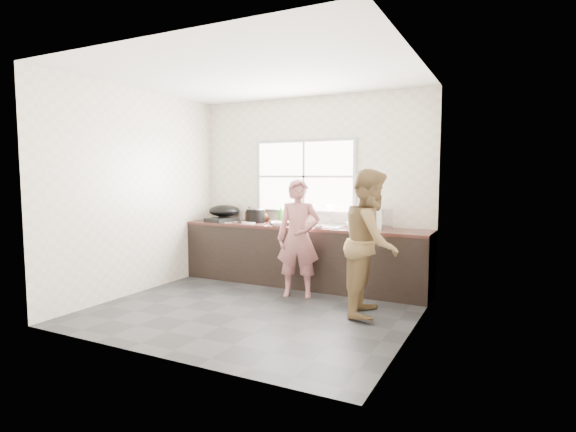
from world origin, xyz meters
The scene contains 30 objects.
floor centered at (0.00, 0.00, -0.01)m, with size 3.60×3.20×0.01m, color #2A2A2C.
ceiling centered at (0.00, 0.00, 2.71)m, with size 3.60×3.20×0.01m, color silver.
wall_back centered at (0.00, 1.60, 1.35)m, with size 3.60×0.01×2.70m, color beige.
wall_left centered at (-1.80, 0.00, 1.35)m, with size 0.01×3.20×2.70m, color silver.
wall_right centered at (1.80, 0.00, 1.35)m, with size 0.01×3.20×2.70m, color silver.
wall_front centered at (0.00, -1.60, 1.35)m, with size 3.60×0.01×2.70m, color silver.
cabinet centered at (0.00, 1.29, 0.41)m, with size 3.60×0.62×0.82m, color black.
countertop centered at (0.00, 1.29, 0.84)m, with size 3.60×0.64×0.04m, color #3A1D18.
sink centered at (0.35, 1.29, 0.86)m, with size 0.55×0.45×0.02m, color silver.
faucet centered at (0.35, 1.49, 1.01)m, with size 0.02×0.02×0.30m, color silver.
window_frame centered at (-0.10, 1.59, 1.55)m, with size 1.60×0.05×1.10m, color #9EA0A5.
window_glazing centered at (-0.10, 1.57, 1.55)m, with size 1.50×0.01×1.00m, color white.
woman centered at (0.21, 0.74, 0.71)m, with size 0.52×0.34×1.42m, color #A86566.
person_side centered at (1.26, 0.42, 0.82)m, with size 0.80×0.62×1.64m, color brown.
cutting_board centered at (-0.29, 1.33, 0.88)m, with size 0.44×0.44×0.04m, color black.
cleaver centered at (-0.41, 1.34, 0.90)m, with size 0.22×0.11×0.01m, color #AFB0B6.
bowl_mince centered at (-0.27, 1.08, 0.89)m, with size 0.21×0.21×0.05m, color white.
bowl_crabs centered at (0.79, 1.31, 0.89)m, with size 0.22×0.22×0.07m, color white.
bowl_held centered at (0.34, 1.08, 0.89)m, with size 0.17×0.17×0.06m, color silver.
black_pot centered at (-0.79, 1.33, 0.96)m, with size 0.28×0.28×0.20m, color black.
plate_food centered at (-0.84, 1.23, 0.87)m, with size 0.24×0.24×0.02m, color white.
bottle_green centered at (-0.45, 1.52, 1.00)m, with size 0.10×0.10×0.27m, color #37872C.
bottle_brown_tall centered at (-1.01, 1.52, 0.96)m, with size 0.09×0.09×0.20m, color #3E180F.
bottle_brown_short centered at (-0.74, 1.52, 0.94)m, with size 0.13×0.13×0.17m, color #482312.
glass_jar centered at (-0.76, 1.29, 0.92)m, with size 0.08×0.08×0.11m, color silver.
burner centered at (-1.32, 1.19, 0.89)m, with size 0.37×0.37×0.06m, color black.
wok centered at (-1.39, 1.38, 1.01)m, with size 0.48×0.48×0.18m, color black.
dish_rack centered at (1.05, 1.32, 1.00)m, with size 0.37×0.26×0.28m, color silver.
pot_lid_left centered at (-1.22, 1.18, 0.87)m, with size 0.27×0.27×0.01m, color silver.
pot_lid_right centered at (-1.15, 1.32, 0.87)m, with size 0.27×0.27×0.01m, color #AEAFB5.
Camera 1 is at (2.67, -4.44, 1.57)m, focal length 28.00 mm.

